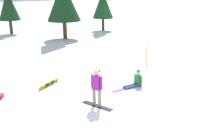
# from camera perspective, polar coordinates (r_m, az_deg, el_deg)

# --- Properties ---
(ground_plane) EXTENTS (800.00, 800.00, 0.00)m
(ground_plane) POSITION_cam_1_polar(r_m,az_deg,el_deg) (11.22, 0.52, -9.17)
(ground_plane) COLOR white
(snowboarder_foreground) EXTENTS (1.10, 1.49, 1.74)m
(snowboarder_foreground) POSITION_cam_1_polar(r_m,az_deg,el_deg) (11.36, -3.41, -3.80)
(snowboarder_foreground) COLOR black
(snowboarder_foreground) RESTS_ON ground_plane
(snowboarder_midground) EXTENTS (1.83, 0.78, 0.93)m
(snowboarder_midground) POSITION_cam_1_polar(r_m,az_deg,el_deg) (13.86, 5.18, -2.41)
(snowboarder_midground) COLOR #335184
(snowboarder_midground) RESTS_ON ground_plane
(loose_snowboard_near_left) EXTENTS (1.35, 1.28, 0.24)m
(loose_snowboard_near_left) POSITION_cam_1_polar(r_m,az_deg,el_deg) (14.41, -13.69, -2.87)
(loose_snowboard_near_left) COLOR yellow
(loose_snowboard_near_left) RESTS_ON ground_plane
(trail_marker_pole) EXTENTS (0.06, 0.06, 1.67)m
(trail_marker_pole) POSITION_cam_1_polar(r_m,az_deg,el_deg) (18.16, 7.68, 4.13)
(trail_marker_pole) COLOR orange
(trail_marker_pole) RESTS_ON ground_plane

